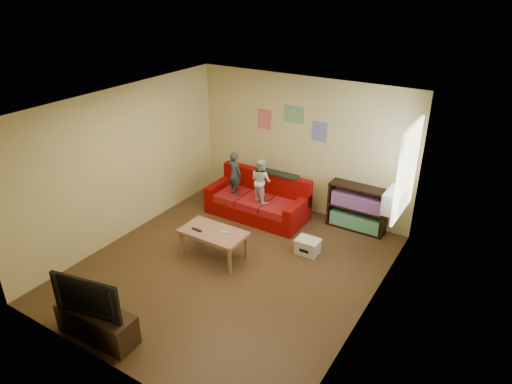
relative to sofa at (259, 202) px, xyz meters
The scene contains 17 objects.
room_shell 2.16m from the sofa, 72.96° to the right, with size 4.52×5.02×2.72m.
sofa is the anchor object (origin of this frame).
child_a 0.74m from the sofa, 159.71° to the right, with size 0.32×0.21×0.88m, color #323842.
child_b 0.60m from the sofa, 48.48° to the right, with size 0.43×0.33×0.88m, color silver.
coffee_table 1.69m from the sofa, 85.44° to the right, with size 1.11×0.61×0.50m.
remote 1.82m from the sofa, 93.68° to the right, with size 0.19×0.05×0.02m, color black.
game_controller 1.68m from the sofa, 78.42° to the right, with size 0.13×0.04×0.03m, color silver.
bookshelf 1.91m from the sofa, 15.28° to the left, with size 1.09×0.33×0.87m.
window 3.09m from the sofa, ahead, with size 0.04×1.08×1.48m, color white.
ac_unit 2.77m from the sofa, ahead, with size 0.28×0.55×0.35m, color #B7B2A3.
artwork_left 1.64m from the sofa, 113.49° to the left, with size 0.30×0.01×0.40m, color #D87266.
artwork_center 1.83m from the sofa, 63.00° to the left, with size 0.42×0.01×0.32m, color #72B27F.
artwork_right 1.81m from the sofa, 37.39° to the left, with size 0.30×0.01×0.38m, color #727FCC.
file_box 1.64m from the sofa, 27.48° to the right, with size 0.40×0.30×0.27m.
tv_stand 4.03m from the sofa, 90.53° to the right, with size 1.15×0.38×0.43m, color #342215.
television 4.05m from the sofa, 90.53° to the right, with size 0.99×0.13×0.57m, color black.
tissue 1.65m from the sofa, 24.36° to the right, with size 0.10×0.10×0.10m, color white.
Camera 1 is at (3.65, -5.08, 4.40)m, focal length 32.00 mm.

